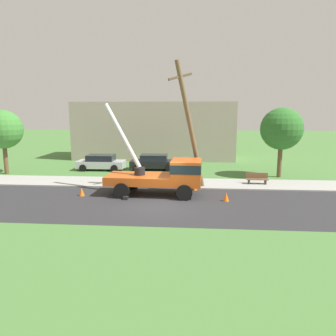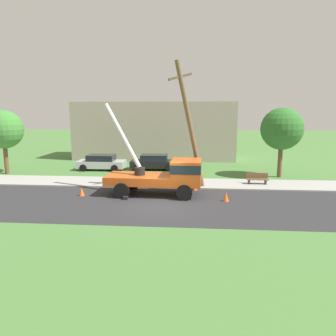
# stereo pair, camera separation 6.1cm
# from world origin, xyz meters

# --- Properties ---
(ground_plane) EXTENTS (120.00, 120.00, 0.00)m
(ground_plane) POSITION_xyz_m (0.00, 12.00, 0.00)
(ground_plane) COLOR #477538
(road_asphalt) EXTENTS (80.00, 7.63, 0.01)m
(road_asphalt) POSITION_xyz_m (0.00, 0.00, 0.00)
(road_asphalt) COLOR #2B2B2D
(road_asphalt) RESTS_ON ground
(sidewalk_strip) EXTENTS (80.00, 3.32, 0.10)m
(sidewalk_strip) POSITION_xyz_m (0.00, 5.47, 0.05)
(sidewalk_strip) COLOR #9E9E99
(sidewalk_strip) RESTS_ON ground
(utility_truck) EXTENTS (6.76, 3.21, 5.98)m
(utility_truck) POSITION_xyz_m (0.20, 2.20, 1.41)
(utility_truck) COLOR #C65119
(utility_truck) RESTS_ON ground
(leaning_utility_pole) EXTENTS (2.62, 1.91, 8.80)m
(leaning_utility_pole) POSITION_xyz_m (1.67, 3.90, 4.52)
(leaning_utility_pole) COLOR brown
(leaning_utility_pole) RESTS_ON ground
(traffic_cone_ahead) EXTENTS (0.36, 0.36, 0.56)m
(traffic_cone_ahead) POSITION_xyz_m (3.97, 0.97, 0.28)
(traffic_cone_ahead) COLOR orange
(traffic_cone_ahead) RESTS_ON ground
(traffic_cone_behind) EXTENTS (0.36, 0.36, 0.56)m
(traffic_cone_behind) POSITION_xyz_m (-5.30, 1.47, 0.28)
(traffic_cone_behind) COLOR orange
(traffic_cone_behind) RESTS_ON ground
(traffic_cone_curbside) EXTENTS (0.36, 0.36, 0.56)m
(traffic_cone_curbside) POSITION_xyz_m (2.03, 3.60, 0.28)
(traffic_cone_curbside) COLOR orange
(traffic_cone_curbside) RESTS_ON ground
(parked_sedan_silver) EXTENTS (4.41, 2.04, 1.42)m
(parked_sedan_silver) POSITION_xyz_m (-6.65, 10.69, 0.71)
(parked_sedan_silver) COLOR #B7B7BF
(parked_sedan_silver) RESTS_ON ground
(parked_sedan_black) EXTENTS (4.43, 2.07, 1.42)m
(parked_sedan_black) POSITION_xyz_m (-1.74, 11.21, 0.71)
(parked_sedan_black) COLOR black
(parked_sedan_black) RESTS_ON ground
(park_bench) EXTENTS (1.60, 0.45, 0.90)m
(park_bench) POSITION_xyz_m (6.68, 5.54, 0.46)
(park_bench) COLOR brown
(park_bench) RESTS_ON ground
(roadside_tree_near) EXTENTS (3.43, 3.43, 5.73)m
(roadside_tree_near) POSITION_xyz_m (9.07, 8.67, 3.99)
(roadside_tree_near) COLOR brown
(roadside_tree_near) RESTS_ON ground
(roadside_tree_far) EXTENTS (3.32, 3.32, 5.54)m
(roadside_tree_far) POSITION_xyz_m (-14.41, 8.20, 3.86)
(roadside_tree_far) COLOR brown
(roadside_tree_far) RESTS_ON ground
(lowrise_building_backdrop) EXTENTS (18.00, 6.00, 6.40)m
(lowrise_building_backdrop) POSITION_xyz_m (-2.57, 18.98, 3.20)
(lowrise_building_backdrop) COLOR #A5998C
(lowrise_building_backdrop) RESTS_ON ground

